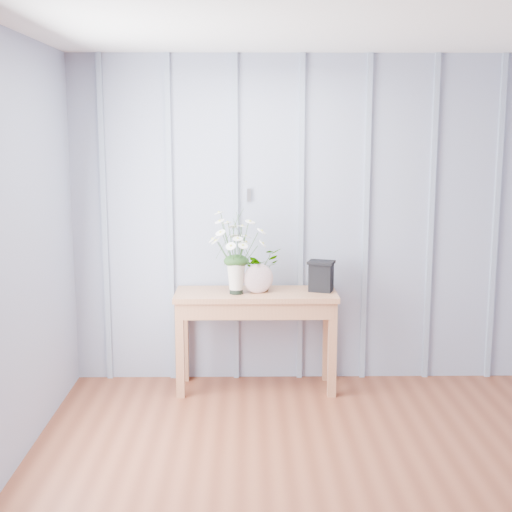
{
  "coord_description": "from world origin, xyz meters",
  "views": [
    {
      "loc": [
        -0.66,
        -3.17,
        1.93
      ],
      "look_at": [
        -0.6,
        1.94,
        1.03
      ],
      "focal_mm": 50.0,
      "sensor_mm": 36.0,
      "label": 1
    }
  ],
  "objects_px": {
    "daisy_vase": "(236,241)",
    "carved_box": "(321,276)",
    "sideboard": "(256,307)",
    "felt_disc_vessel": "(258,279)"
  },
  "relations": [
    {
      "from": "felt_disc_vessel",
      "to": "carved_box",
      "type": "distance_m",
      "value": 0.47
    },
    {
      "from": "daisy_vase",
      "to": "carved_box",
      "type": "height_order",
      "value": "daisy_vase"
    },
    {
      "from": "carved_box",
      "to": "daisy_vase",
      "type": "bearing_deg",
      "value": -173.46
    },
    {
      "from": "sideboard",
      "to": "carved_box",
      "type": "height_order",
      "value": "carved_box"
    },
    {
      "from": "sideboard",
      "to": "felt_disc_vessel",
      "type": "height_order",
      "value": "felt_disc_vessel"
    },
    {
      "from": "sideboard",
      "to": "felt_disc_vessel",
      "type": "distance_m",
      "value": 0.23
    },
    {
      "from": "sideboard",
      "to": "carved_box",
      "type": "xyz_separation_m",
      "value": [
        0.49,
        0.02,
        0.23
      ]
    },
    {
      "from": "daisy_vase",
      "to": "felt_disc_vessel",
      "type": "bearing_deg",
      "value": 2.43
    },
    {
      "from": "sideboard",
      "to": "daisy_vase",
      "type": "xyz_separation_m",
      "value": [
        -0.14,
        -0.05,
        0.51
      ]
    },
    {
      "from": "felt_disc_vessel",
      "to": "carved_box",
      "type": "xyz_separation_m",
      "value": [
        0.47,
        0.07,
        0.01
      ]
    }
  ]
}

